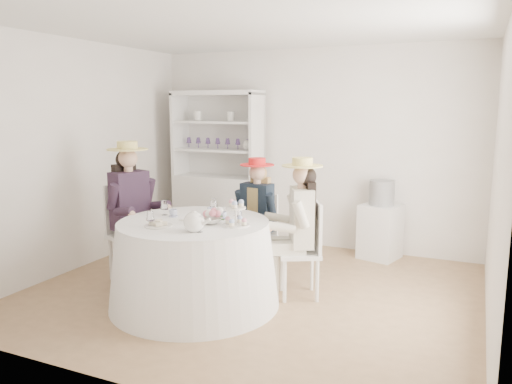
% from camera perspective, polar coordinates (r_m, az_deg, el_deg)
% --- Properties ---
extents(ground, '(4.50, 4.50, 0.00)m').
position_cam_1_polar(ground, '(5.37, -0.45, -11.28)').
color(ground, olive).
rests_on(ground, ground).
extents(ceiling, '(4.50, 4.50, 0.00)m').
position_cam_1_polar(ceiling, '(5.07, -0.49, 18.53)').
color(ceiling, white).
rests_on(ceiling, wall_back).
extents(wall_back, '(4.50, 0.00, 4.50)m').
position_cam_1_polar(wall_back, '(6.90, 6.49, 4.91)').
color(wall_back, silver).
rests_on(wall_back, ground).
extents(wall_front, '(4.50, 0.00, 4.50)m').
position_cam_1_polar(wall_front, '(3.35, -14.86, -0.52)').
color(wall_front, silver).
rests_on(wall_front, ground).
extents(wall_left, '(0.00, 4.50, 4.50)m').
position_cam_1_polar(wall_left, '(6.32, -19.41, 3.97)').
color(wall_left, silver).
rests_on(wall_left, ground).
extents(wall_right, '(0.00, 4.50, 4.50)m').
position_cam_1_polar(wall_right, '(4.59, 25.98, 1.54)').
color(wall_right, silver).
rests_on(wall_right, ground).
extents(tea_table, '(1.66, 1.66, 0.84)m').
position_cam_1_polar(tea_table, '(4.95, -7.06, -8.08)').
color(tea_table, white).
rests_on(tea_table, ground).
extents(hutch, '(1.42, 0.86, 2.14)m').
position_cam_1_polar(hutch, '(7.18, -4.25, 0.40)').
color(hutch, silver).
rests_on(hutch, ground).
extents(side_table, '(0.55, 0.55, 0.69)m').
position_cam_1_polar(side_table, '(6.59, 14.00, -4.40)').
color(side_table, silver).
rests_on(side_table, ground).
extents(hatbox, '(0.39, 0.39, 0.31)m').
position_cam_1_polar(hatbox, '(6.49, 14.19, -0.08)').
color(hatbox, black).
rests_on(hatbox, side_table).
extents(guest_left, '(0.64, 0.59, 1.56)m').
position_cam_1_polar(guest_left, '(5.66, -14.08, -1.22)').
color(guest_left, silver).
rests_on(guest_left, ground).
extents(guest_mid, '(0.50, 0.52, 1.36)m').
position_cam_1_polar(guest_mid, '(5.66, 0.02, -2.04)').
color(guest_mid, silver).
rests_on(guest_mid, ground).
extents(guest_right, '(0.61, 0.55, 1.43)m').
position_cam_1_polar(guest_right, '(5.03, 4.94, -3.16)').
color(guest_right, silver).
rests_on(guest_right, ground).
extents(spare_chair, '(0.51, 0.51, 0.88)m').
position_cam_1_polar(spare_chair, '(6.41, -0.61, -3.34)').
color(spare_chair, silver).
rests_on(spare_chair, ground).
extents(teacup_a, '(0.09, 0.09, 0.06)m').
position_cam_1_polar(teacup_a, '(5.06, -9.42, -2.45)').
color(teacup_a, white).
rests_on(teacup_a, tea_table).
extents(teacup_b, '(0.10, 0.10, 0.07)m').
position_cam_1_polar(teacup_b, '(5.08, -5.17, -2.27)').
color(teacup_b, white).
rests_on(teacup_b, tea_table).
extents(teacup_c, '(0.09, 0.09, 0.06)m').
position_cam_1_polar(teacup_c, '(4.91, -3.81, -2.73)').
color(teacup_c, white).
rests_on(teacup_c, tea_table).
extents(flower_bowl, '(0.26, 0.26, 0.05)m').
position_cam_1_polar(flower_bowl, '(4.71, -5.14, -3.36)').
color(flower_bowl, white).
rests_on(flower_bowl, tea_table).
extents(flower_arrangement, '(0.18, 0.18, 0.07)m').
position_cam_1_polar(flower_arrangement, '(4.72, -5.05, -2.55)').
color(flower_arrangement, pink).
rests_on(flower_arrangement, tea_table).
extents(table_teapot, '(0.26, 0.19, 0.20)m').
position_cam_1_polar(table_teapot, '(4.43, -7.08, -3.45)').
color(table_teapot, white).
rests_on(table_teapot, tea_table).
extents(sandwich_plate, '(0.26, 0.26, 0.06)m').
position_cam_1_polar(sandwich_plate, '(4.68, -11.09, -3.71)').
color(sandwich_plate, white).
rests_on(sandwich_plate, tea_table).
extents(cupcake_stand, '(0.25, 0.25, 0.24)m').
position_cam_1_polar(cupcake_stand, '(4.61, -2.32, -2.83)').
color(cupcake_stand, white).
rests_on(cupcake_stand, tea_table).
extents(stemware_set, '(0.90, 0.87, 0.15)m').
position_cam_1_polar(stemware_set, '(4.82, -7.18, -2.46)').
color(stemware_set, white).
rests_on(stemware_set, tea_table).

